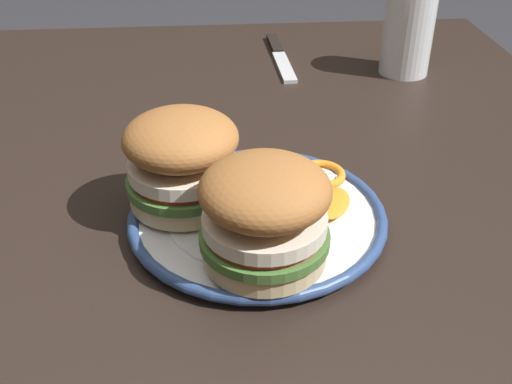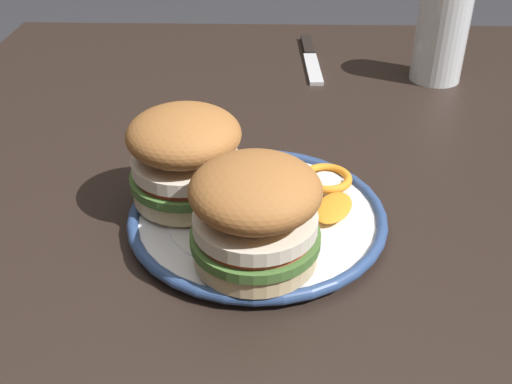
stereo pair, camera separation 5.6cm
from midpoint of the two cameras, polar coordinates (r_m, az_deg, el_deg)
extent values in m
cube|color=black|center=(0.68, 2.56, -2.10)|extent=(1.29, 0.98, 0.03)
cube|color=black|center=(1.44, 19.22, -1.03)|extent=(0.06, 0.06, 0.71)
cube|color=black|center=(1.43, -15.54, -0.56)|extent=(0.06, 0.06, 0.71)
cylinder|color=white|center=(0.63, 2.52, -2.65)|extent=(0.25, 0.25, 0.01)
torus|color=navy|center=(0.63, 2.54, -2.21)|extent=(0.27, 0.27, 0.01)
cylinder|color=white|center=(0.63, 2.54, -2.14)|extent=(0.19, 0.19, 0.00)
cylinder|color=beige|center=(0.56, 3.17, -5.52)|extent=(0.11, 0.11, 0.02)
cylinder|color=#477033|center=(0.55, 3.21, -4.37)|extent=(0.12, 0.12, 0.01)
cylinder|color=#BC3828|center=(0.55, 3.23, -3.71)|extent=(0.11, 0.11, 0.01)
cylinder|color=silver|center=(0.54, 3.27, -2.86)|extent=(0.11, 0.11, 0.01)
ellipsoid|color=#A36633|center=(0.52, 3.38, 0.09)|extent=(0.16, 0.16, 0.05)
cylinder|color=beige|center=(0.65, -4.01, 0.24)|extent=(0.11, 0.11, 0.02)
cylinder|color=#477033|center=(0.64, -4.05, 1.30)|extent=(0.12, 0.12, 0.01)
cylinder|color=#BC3828|center=(0.63, -4.08, 1.92)|extent=(0.11, 0.11, 0.01)
cylinder|color=silver|center=(0.63, -4.12, 2.70)|extent=(0.11, 0.11, 0.01)
ellipsoid|color=#A36633|center=(0.61, -4.24, 5.36)|extent=(0.16, 0.16, 0.05)
torus|color=orange|center=(0.68, 8.99, 1.22)|extent=(0.07, 0.07, 0.01)
cylinder|color=#F4E5C6|center=(0.68, 8.96, 1.00)|extent=(0.03, 0.03, 0.00)
ellipsoid|color=orange|center=(0.63, 9.82, -1.53)|extent=(0.07, 0.06, 0.01)
ellipsoid|color=orange|center=(0.70, 2.70, 2.46)|extent=(0.06, 0.07, 0.01)
cylinder|color=white|center=(1.01, 18.58, 13.63)|extent=(0.08, 0.08, 0.14)
cylinder|color=#5B2D19|center=(1.02, 18.35, 12.43)|extent=(0.07, 0.07, 0.09)
cube|color=silver|center=(1.03, 6.98, 11.41)|extent=(0.13, 0.03, 0.01)
cube|color=black|center=(1.13, 6.32, 13.46)|extent=(0.09, 0.02, 0.01)
camera|label=1|loc=(0.03, -87.40, 1.68)|focal=42.48mm
camera|label=2|loc=(0.03, 92.60, -1.68)|focal=42.48mm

